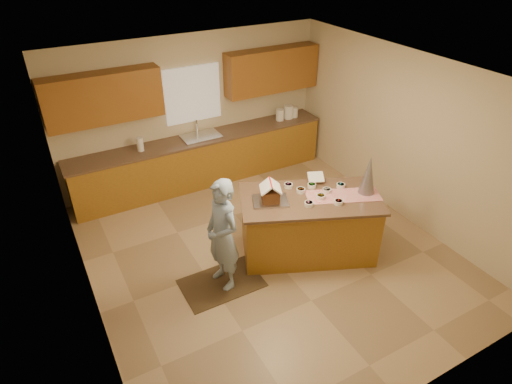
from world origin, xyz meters
TOP-DOWN VIEW (x-y plane):
  - floor at (0.00, 0.00)m, footprint 5.50×5.50m
  - ceiling at (0.00, 0.00)m, footprint 5.50×5.50m
  - wall_back at (0.00, 2.75)m, footprint 5.50×5.50m
  - wall_front at (0.00, -2.75)m, footprint 5.50×5.50m
  - wall_left at (-2.50, 0.00)m, footprint 5.50×5.50m
  - wall_right at (2.50, 0.00)m, footprint 5.50×5.50m
  - stone_accent at (-2.48, -0.80)m, footprint 0.00×2.50m
  - window_curtain at (0.00, 2.72)m, footprint 1.05×0.03m
  - back_counter_base at (0.00, 2.45)m, footprint 4.80×0.60m
  - back_counter_top at (0.00, 2.45)m, footprint 4.85×0.63m
  - upper_cabinet_left at (-1.55, 2.57)m, footprint 1.85×0.35m
  - upper_cabinet_right at (1.55, 2.57)m, footprint 1.85×0.35m
  - sink at (0.00, 2.45)m, footprint 0.70×0.45m
  - faucet at (0.00, 2.63)m, footprint 0.03×0.03m
  - island_base at (0.53, -0.25)m, footprint 2.11×1.61m
  - island_top at (0.53, -0.25)m, footprint 2.22×1.73m
  - table_runner at (0.96, -0.44)m, footprint 1.11×0.76m
  - baking_tray at (-0.02, -0.07)m, footprint 0.58×0.52m
  - cookbook at (0.83, 0.05)m, footprint 0.28×0.26m
  - tinsel_tree at (1.30, -0.53)m, footprint 0.30×0.30m
  - rug at (-0.90, -0.26)m, footprint 1.09×0.71m
  - boy at (-0.85, -0.26)m, footprint 0.47×0.64m
  - canister_a at (1.69, 2.45)m, footprint 0.16×0.16m
  - canister_b at (1.89, 2.45)m, footprint 0.18×0.18m
  - canister_c at (2.03, 2.45)m, footprint 0.14×0.14m
  - paper_towel at (-1.12, 2.45)m, footprint 0.11×0.11m
  - gingerbread_house at (-0.02, -0.07)m, footprint 0.38×0.38m
  - candy_bowls at (0.66, -0.22)m, footprint 0.81×0.83m

SIDE VIEW (x-z plane):
  - floor at x=0.00m, z-range 0.00..0.00m
  - rug at x=-0.90m, z-range 0.00..0.01m
  - back_counter_base at x=0.00m, z-range 0.00..0.88m
  - island_base at x=0.53m, z-range 0.00..0.92m
  - boy at x=-0.85m, z-range 0.01..1.62m
  - sink at x=0.00m, z-range 0.83..0.95m
  - back_counter_top at x=0.00m, z-range 0.88..0.92m
  - island_top at x=0.53m, z-range 0.92..0.96m
  - table_runner at x=0.96m, z-range 0.96..0.97m
  - baking_tray at x=-0.02m, z-range 0.96..0.99m
  - candy_bowls at x=0.66m, z-range 0.96..1.02m
  - canister_c at x=2.03m, z-range 0.92..1.12m
  - canister_a at x=1.69m, z-range 0.92..1.14m
  - paper_towel at x=-1.12m, z-range 0.92..1.16m
  - canister_b at x=1.89m, z-range 0.92..1.18m
  - cookbook at x=0.83m, z-range 1.01..1.11m
  - faucet at x=0.00m, z-range 0.92..1.20m
  - gingerbread_house at x=-0.02m, z-range 0.95..1.25m
  - stone_accent at x=-2.48m, z-range 0.00..2.50m
  - tinsel_tree at x=1.30m, z-range 0.96..1.54m
  - wall_back at x=0.00m, z-range 1.35..1.35m
  - wall_front at x=0.00m, z-range 1.35..1.35m
  - wall_left at x=-2.50m, z-range 1.35..1.35m
  - wall_right at x=2.50m, z-range 1.35..1.35m
  - window_curtain at x=0.00m, z-range 1.15..2.15m
  - upper_cabinet_left at x=-1.55m, z-range 1.50..2.30m
  - upper_cabinet_right at x=1.55m, z-range 1.50..2.30m
  - ceiling at x=0.00m, z-range 2.70..2.70m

